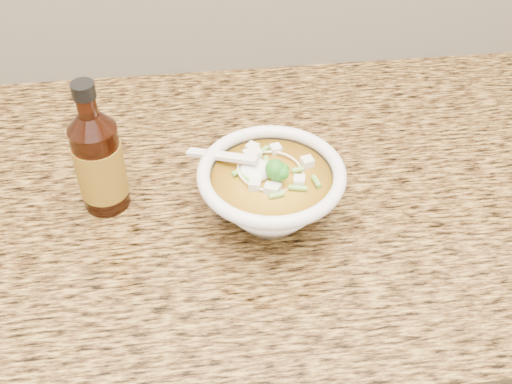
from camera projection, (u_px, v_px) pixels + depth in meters
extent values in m
cube|color=black|center=(238.00, 365.00, 1.24)|extent=(4.00, 0.65, 0.86)
cube|color=olive|center=(232.00, 197.00, 0.93)|extent=(4.00, 0.68, 0.04)
cylinder|color=white|center=(271.00, 215.00, 0.87)|extent=(0.08, 0.08, 0.01)
torus|color=white|center=(272.00, 174.00, 0.82)|extent=(0.19, 0.19, 0.02)
torus|color=beige|center=(267.00, 173.00, 0.83)|extent=(0.07, 0.07, 0.00)
torus|color=beige|center=(286.00, 185.00, 0.82)|extent=(0.10, 0.10, 0.00)
torus|color=beige|center=(259.00, 177.00, 0.83)|extent=(0.10, 0.10, 0.00)
torus|color=beige|center=(268.00, 180.00, 0.83)|extent=(0.13, 0.13, 0.00)
torus|color=beige|center=(259.00, 174.00, 0.84)|extent=(0.08, 0.08, 0.00)
torus|color=beige|center=(261.00, 182.00, 0.83)|extent=(0.09, 0.09, 0.00)
cube|color=silver|center=(281.00, 194.00, 0.79)|extent=(0.02, 0.02, 0.02)
cube|color=silver|center=(266.00, 158.00, 0.85)|extent=(0.02, 0.02, 0.01)
cube|color=silver|center=(296.00, 198.00, 0.79)|extent=(0.02, 0.02, 0.02)
cube|color=silver|center=(271.00, 185.00, 0.81)|extent=(0.02, 0.02, 0.02)
cube|color=silver|center=(266.00, 161.00, 0.84)|extent=(0.02, 0.02, 0.02)
cube|color=silver|center=(313.00, 175.00, 0.82)|extent=(0.02, 0.02, 0.02)
cube|color=silver|center=(232.00, 182.00, 0.81)|extent=(0.02, 0.02, 0.02)
cube|color=silver|center=(272.00, 148.00, 0.86)|extent=(0.02, 0.02, 0.02)
cube|color=silver|center=(280.00, 192.00, 0.80)|extent=(0.02, 0.02, 0.02)
cube|color=silver|center=(308.00, 165.00, 0.83)|extent=(0.02, 0.02, 0.01)
ellipsoid|color=#196014|center=(277.00, 172.00, 0.80)|extent=(0.04, 0.04, 0.03)
cylinder|color=#6FB043|center=(303.00, 160.00, 0.84)|extent=(0.02, 0.02, 0.01)
cylinder|color=#6FB043|center=(237.00, 196.00, 0.79)|extent=(0.02, 0.02, 0.01)
cylinder|color=#6FB043|center=(236.00, 157.00, 0.85)|extent=(0.02, 0.02, 0.01)
cylinder|color=#6FB043|center=(266.00, 190.00, 0.80)|extent=(0.02, 0.02, 0.01)
cylinder|color=#6FB043|center=(237.00, 168.00, 0.83)|extent=(0.02, 0.02, 0.01)
cylinder|color=#6FB043|center=(246.00, 166.00, 0.83)|extent=(0.02, 0.02, 0.01)
cylinder|color=#6FB043|center=(283.00, 156.00, 0.85)|extent=(0.01, 0.02, 0.01)
cylinder|color=#6FB043|center=(314.00, 192.00, 0.80)|extent=(0.02, 0.02, 0.01)
ellipsoid|color=white|center=(256.00, 170.00, 0.83)|extent=(0.04, 0.04, 0.02)
cube|color=white|center=(222.00, 156.00, 0.84)|extent=(0.09, 0.07, 0.03)
cylinder|color=#331107|center=(100.00, 167.00, 0.85)|extent=(0.07, 0.07, 0.13)
cylinder|color=#331107|center=(87.00, 106.00, 0.78)|extent=(0.03, 0.03, 0.03)
cylinder|color=black|center=(83.00, 90.00, 0.77)|extent=(0.03, 0.03, 0.02)
cylinder|color=red|center=(101.00, 169.00, 0.85)|extent=(0.07, 0.07, 0.08)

